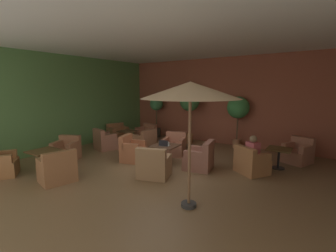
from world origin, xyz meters
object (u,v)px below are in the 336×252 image
armchair_mid_center_east (57,170)px  armchair_rear_right_north (146,135)px  armchair_front_left_east (200,159)px  cafe_table_front_right (279,153)px  iced_drink_cup (168,144)px  potted_tree_left_corner (190,104)px  armchair_rear_right_south (105,141)px  cafe_table_mid_center (44,154)px  patio_umbrella_tall_red (190,91)px  armchair_front_right_east (251,163)px  armchair_rear_right_west (145,142)px  armchair_front_left_south (174,147)px  cafe_table_rear_right (128,134)px  armchair_front_left_west (133,151)px  cafe_table_front_left (165,149)px  potted_tree_mid_right (156,110)px  armchair_mid_center_north (0,165)px  armchair_mid_center_south (66,151)px  potted_tree_mid_left (238,109)px  armchair_front_right_north (298,153)px  open_laptop (164,144)px  armchair_front_left_north (154,166)px  patron_blue_shirt (253,149)px  armchair_rear_right_east (118,134)px

armchair_mid_center_east → armchair_rear_right_north: size_ratio=1.09×
armchair_front_left_east → armchair_rear_right_north: bearing=152.5°
cafe_table_front_right → iced_drink_cup: size_ratio=6.38×
potted_tree_left_corner → armchair_rear_right_south: bearing=-128.0°
cafe_table_mid_center → patio_umbrella_tall_red: (4.57, 0.59, 1.86)m
armchair_front_right_east → armchair_rear_right_west: size_ratio=1.29×
armchair_front_left_south → cafe_table_rear_right: bearing=178.2°
armchair_front_right_east → armchair_rear_right_north: size_ratio=1.20×
armchair_front_left_south → cafe_table_front_right: 3.49m
armchair_rear_right_south → armchair_mid_center_east: bearing=-60.9°
armchair_front_left_south → armchair_front_left_west: bearing=-116.5°
cafe_table_front_left → potted_tree_mid_right: 4.44m
armchair_mid_center_north → armchair_mid_center_south: size_ratio=1.02×
cafe_table_mid_center → iced_drink_cup: (2.65, 2.58, 0.17)m
armchair_rear_right_south → potted_tree_mid_left: potted_tree_mid_left is taller
armchair_rear_right_north → armchair_rear_right_south: 2.13m
armchair_front_left_west → armchair_front_right_east: armchair_front_left_west is taller
armchair_rear_right_west → potted_tree_mid_left: bearing=38.7°
armchair_front_right_north → open_laptop: size_ratio=2.81×
armchair_mid_center_east → cafe_table_rear_right: (-1.38, 3.98, 0.17)m
cafe_table_front_right → potted_tree_mid_right: bearing=164.8°
cafe_table_front_right → potted_tree_mid_left: 2.81m
armchair_front_right_east → potted_tree_mid_left: potted_tree_mid_left is taller
armchair_front_left_west → cafe_table_rear_right: armchair_front_left_west is taller
armchair_front_right_east → armchair_rear_right_south: 5.63m
armchair_front_left_north → armchair_rear_right_west: armchair_front_left_north is taller
potted_tree_left_corner → iced_drink_cup: 3.32m
cafe_table_front_left → potted_tree_mid_left: size_ratio=0.40×
armchair_front_left_south → patron_blue_shirt: bearing=-6.1°
armchair_front_left_north → potted_tree_mid_right: (-3.29, 4.36, 1.05)m
cafe_table_front_right → potted_tree_mid_right: 6.24m
armchair_front_left_south → armchair_rear_right_east: bearing=172.9°
armchair_mid_center_south → potted_tree_mid_left: (4.20, 4.96, 1.27)m
armchair_rear_right_east → cafe_table_front_left: bearing=-21.7°
patio_umbrella_tall_red → potted_tree_mid_left: patio_umbrella_tall_red is taller
armchair_mid_center_north → armchair_rear_right_north: (0.48, 5.73, -0.02)m
armchair_mid_center_south → armchair_front_left_south: bearing=45.1°
armchair_mid_center_east → armchair_rear_right_east: (-2.39, 4.34, -0.01)m
armchair_mid_center_south → armchair_rear_right_west: size_ratio=1.23×
armchair_front_right_north → cafe_table_mid_center: (-6.02, -5.22, 0.20)m
armchair_rear_right_south → iced_drink_cup: size_ratio=8.42×
armchair_mid_center_north → open_laptop: (3.18, 3.40, 0.35)m
armchair_front_right_east → armchair_mid_center_east: 5.32m
armchair_rear_right_north → open_laptop: (2.71, -2.33, 0.38)m
cafe_table_front_right → armchair_front_right_north: 1.08m
armchair_rear_right_west → iced_drink_cup: bearing=-28.9°
cafe_table_rear_right → open_laptop: (2.85, -1.27, 0.19)m
open_laptop → armchair_mid_center_north: bearing=-133.1°
armchair_rear_right_south → patio_umbrella_tall_red: 5.91m
potted_tree_mid_right → open_laptop: 4.51m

